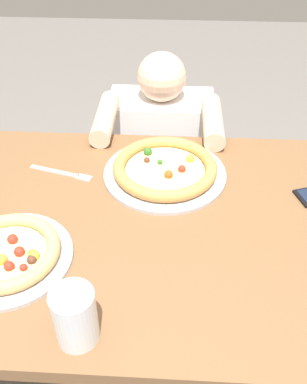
% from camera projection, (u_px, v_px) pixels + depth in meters
% --- Properties ---
extents(ground_plane, '(8.00, 8.00, 0.00)m').
position_uv_depth(ground_plane, '(155.00, 369.00, 1.63)').
color(ground_plane, '#66605B').
extents(dining_table, '(1.29, 0.86, 0.75)m').
position_uv_depth(dining_table, '(156.00, 251.00, 1.23)').
color(dining_table, brown).
rests_on(dining_table, ground).
extents(pizza_near, '(0.31, 0.31, 0.05)m').
position_uv_depth(pizza_near, '(8.00, 254.00, 1.04)').
color(pizza_near, '#B7B7BC').
rests_on(pizza_near, dining_table).
extents(pizza_far, '(0.37, 0.37, 0.05)m').
position_uv_depth(pizza_far, '(165.00, 169.00, 1.31)').
color(pizza_far, '#B7B7BC').
rests_on(pizza_far, dining_table).
extents(water_cup_clear, '(0.09, 0.09, 0.13)m').
position_uv_depth(water_cup_clear, '(75.00, 316.00, 0.85)').
color(water_cup_clear, silver).
rests_on(water_cup_clear, dining_table).
extents(fork, '(0.20, 0.07, 0.00)m').
position_uv_depth(fork, '(64.00, 173.00, 1.32)').
color(fork, silver).
rests_on(fork, dining_table).
extents(diner_seated, '(0.44, 0.53, 0.93)m').
position_uv_depth(diner_seated, '(160.00, 170.00, 1.92)').
color(diner_seated, '#333847').
rests_on(diner_seated, ground).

